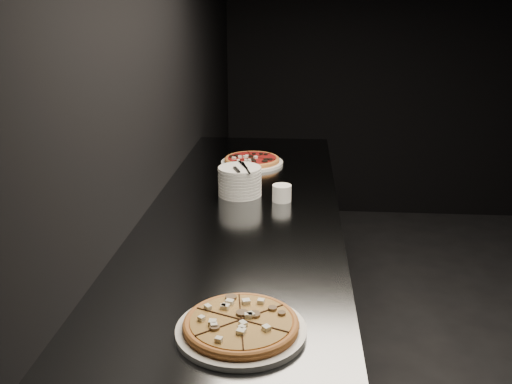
# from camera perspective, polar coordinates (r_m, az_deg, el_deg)

# --- Properties ---
(wall_left) EXTENTS (0.02, 5.00, 2.80)m
(wall_left) POSITION_cam_1_polar(r_m,az_deg,el_deg) (2.14, -11.55, 10.49)
(wall_left) COLOR black
(wall_left) RESTS_ON floor
(counter) EXTENTS (0.74, 2.44, 0.92)m
(counter) POSITION_cam_1_polar(r_m,az_deg,el_deg) (2.39, -1.27, -12.33)
(counter) COLOR #56595D
(counter) RESTS_ON floor
(pizza_mushroom) EXTENTS (0.37, 0.37, 0.04)m
(pizza_mushroom) POSITION_cam_1_polar(r_m,az_deg,el_deg) (1.42, -1.50, -13.24)
(pizza_mushroom) COLOR white
(pizza_mushroom) RESTS_ON counter
(pizza_tomato) EXTENTS (0.33, 0.33, 0.04)m
(pizza_tomato) POSITION_cam_1_polar(r_m,az_deg,el_deg) (2.81, -0.40, 3.17)
(pizza_tomato) COLOR white
(pizza_tomato) RESTS_ON counter
(plate_stack) EXTENTS (0.18, 0.18, 0.12)m
(plate_stack) POSITION_cam_1_polar(r_m,az_deg,el_deg) (2.36, -1.63, 1.11)
(plate_stack) COLOR white
(plate_stack) RESTS_ON counter
(cutlery) EXTENTS (0.06, 0.19, 0.01)m
(cutlery) POSITION_cam_1_polar(r_m,az_deg,el_deg) (2.32, -1.51, 2.46)
(cutlery) COLOR silver
(cutlery) RESTS_ON plate_stack
(ramekin) EXTENTS (0.08, 0.08, 0.07)m
(ramekin) POSITION_cam_1_polar(r_m,az_deg,el_deg) (2.29, 2.60, -0.06)
(ramekin) COLOR white
(ramekin) RESTS_ON counter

